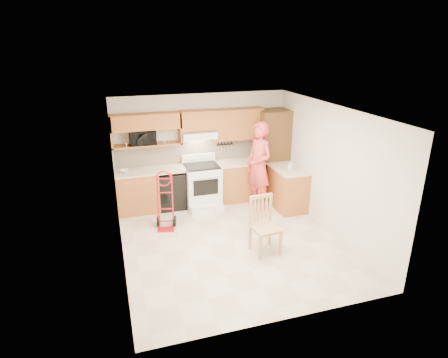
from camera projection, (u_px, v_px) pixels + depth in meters
name	position (u px, v px, depth m)	size (l,w,h in m)	color
floor	(232.00, 242.00, 7.28)	(4.00, 4.50, 0.02)	beige
ceiling	(233.00, 110.00, 6.41)	(4.00, 4.50, 0.02)	white
wall_back	(202.00, 148.00, 8.87)	(4.00, 0.02, 2.50)	silver
wall_front	(289.00, 240.00, 4.82)	(4.00, 0.02, 2.50)	silver
wall_left	(116.00, 193.00, 6.29)	(0.02, 4.50, 2.50)	silver
wall_right	(331.00, 170.00, 7.41)	(0.02, 4.50, 2.50)	silver
backsplash	(202.00, 150.00, 8.87)	(3.92, 0.03, 0.55)	beige
lower_cab_left	(138.00, 192.00, 8.44)	(0.90, 0.60, 0.90)	#A65C31
dishwasher	(171.00, 189.00, 8.66)	(0.60, 0.60, 0.85)	black
lower_cab_right	(239.00, 181.00, 9.10)	(1.14, 0.60, 0.90)	#A65C31
countertop_left	(150.00, 171.00, 8.36)	(1.50, 0.63, 0.04)	beige
countertop_right	(239.00, 162.00, 8.94)	(1.14, 0.63, 0.04)	beige
cab_return_right	(287.00, 189.00, 8.63)	(0.60, 1.00, 0.90)	#A65C31
countertop_return	(289.00, 169.00, 8.47)	(0.63, 1.00, 0.04)	beige
pantry_tall	(272.00, 154.00, 9.12)	(0.70, 0.60, 2.10)	brown
upper_cab_left	(146.00, 122.00, 8.12)	(1.50, 0.33, 0.34)	#A65C31
upper_shelf_mw	(147.00, 145.00, 8.29)	(1.50, 0.33, 0.04)	#A65C31
upper_cab_center	(198.00, 120.00, 8.44)	(0.76, 0.33, 0.44)	#A65C31
upper_cab_right	(238.00, 124.00, 8.76)	(1.14, 0.33, 0.70)	#A65C31
range_hood	(199.00, 135.00, 8.49)	(0.76, 0.46, 0.14)	white
knife_strip	(225.00, 147.00, 8.98)	(0.40, 0.05, 0.29)	black
microwave	(142.00, 137.00, 8.20)	(0.57, 0.39, 0.32)	black
range	(203.00, 183.00, 8.64)	(0.78, 1.03, 1.15)	white
person	(259.00, 166.00, 8.44)	(0.72, 0.47, 1.98)	#DC4142
hand_truck	(165.00, 203.00, 7.62)	(0.44, 0.40, 1.11)	#B2111A
dining_chair	(266.00, 226.00, 6.76)	(0.47, 0.51, 1.04)	tan
soap_bottle	(291.00, 165.00, 8.33)	(0.09, 0.09, 0.20)	white
bowl	(125.00, 171.00, 8.20)	(0.22, 0.22, 0.05)	white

